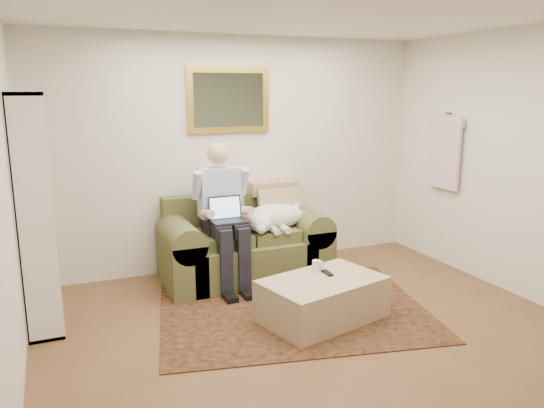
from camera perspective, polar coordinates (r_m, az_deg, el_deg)
room_shell at (r=4.10m, az=6.05°, el=2.08°), size 4.51×5.00×2.61m
rug at (r=5.07m, az=2.21°, el=-11.13°), size 2.77×2.40×0.01m
sofa at (r=5.78m, az=-3.00°, el=-5.00°), size 1.76×0.90×1.06m
seated_man at (r=5.43m, az=-5.09°, el=-1.38°), size 0.58×0.83×1.48m
laptop at (r=5.36m, az=-4.88°, el=-1.16°), size 0.34×0.27×0.25m
sleeping_dog at (r=5.71m, az=0.24°, el=-1.34°), size 0.73×0.46×0.27m
ottoman at (r=4.81m, az=5.43°, el=-10.15°), size 1.18×0.90×0.38m
coffee_mug at (r=4.91m, az=4.83°, el=-6.64°), size 0.08×0.08×0.10m
tv_remote at (r=4.86m, az=5.97°, el=-7.38°), size 0.06×0.15×0.02m
bookshelf at (r=4.88m, az=-24.02°, el=-0.86°), size 0.28×0.80×2.00m
wall_mirror at (r=5.95m, az=-4.69°, el=11.09°), size 0.94×0.04×0.72m
hanging_shirt at (r=6.36m, az=18.09°, el=5.64°), size 0.06×0.52×0.90m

